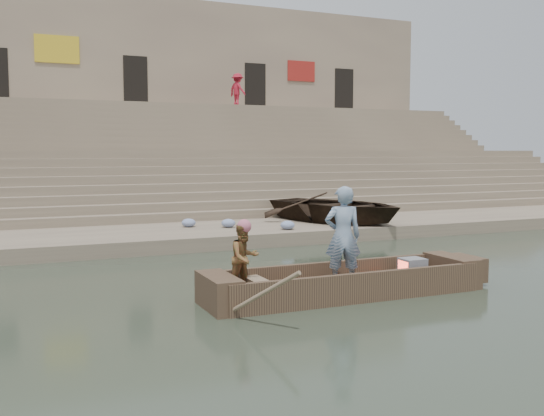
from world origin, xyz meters
TOP-DOWN VIEW (x-y plane):
  - ground at (0.00, 0.00)m, footprint 120.00×120.00m
  - lower_landing at (0.00, 8.00)m, footprint 32.00×4.00m
  - mid_landing at (0.00, 15.50)m, footprint 32.00×3.00m
  - upper_landing at (0.00, 22.50)m, footprint 32.00×3.00m
  - ghat_steps at (0.00, 17.19)m, footprint 32.00×11.00m
  - building_wall at (0.00, 26.50)m, footprint 32.00×5.07m
  - main_rowboat at (-2.92, -0.02)m, footprint 5.00×1.30m
  - rowboat_trim at (-2.71, -0.03)m, footprint 6.04×2.63m
  - standing_man at (-3.02, -0.08)m, footprint 0.80×0.65m
  - rowing_man at (-4.92, 0.16)m, footprint 0.72×0.62m
  - television at (-1.37, -0.02)m, footprint 0.46×0.42m
  - beached_rowboat at (1.40, 7.94)m, footprint 5.16×5.98m
  - pedestrian at (3.00, 21.60)m, footprint 1.00×1.29m
  - cloth_bundles at (-1.36, 7.57)m, footprint 5.47×2.25m

SIDE VIEW (x-z plane):
  - ground at x=0.00m, z-range 0.00..0.00m
  - main_rowboat at x=-2.92m, z-range 0.00..0.22m
  - lower_landing at x=0.00m, z-range 0.00..0.40m
  - rowboat_trim at x=-2.71m, z-range -0.66..1.27m
  - television at x=-1.37m, z-range 0.22..0.62m
  - cloth_bundles at x=-1.36m, z-range 0.40..0.66m
  - rowing_man at x=-4.92m, z-range 0.22..1.48m
  - beached_rowboat at x=1.40m, z-range 0.40..1.44m
  - standing_man at x=-3.02m, z-range 0.22..2.12m
  - mid_landing at x=0.00m, z-range 0.00..2.80m
  - ghat_steps at x=0.00m, z-range -0.80..4.40m
  - upper_landing at x=0.00m, z-range 0.00..5.20m
  - building_wall at x=0.00m, z-range 0.00..11.20m
  - pedestrian at x=3.00m, z-range 5.20..6.95m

